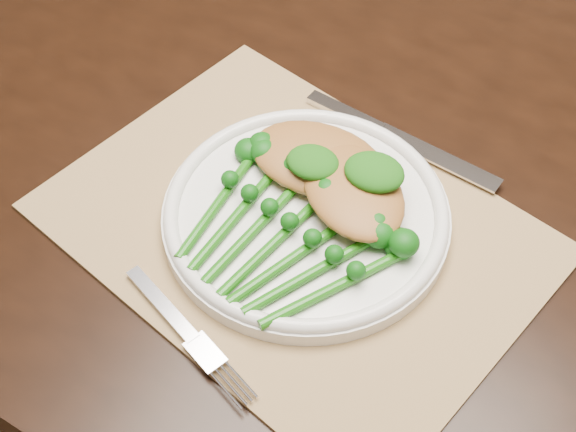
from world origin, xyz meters
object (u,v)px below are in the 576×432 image
at_px(dining_table, 342,303).
at_px(chicken_fillet_left, 318,159).
at_px(broccolini_bundle, 274,243).
at_px(dinner_plate, 306,213).
at_px(placemat, 294,228).

distance_m(dining_table, chicken_fillet_left, 0.42).
distance_m(chicken_fillet_left, broccolini_bundle, 0.10).
bearing_deg(dining_table, dinner_plate, -79.69).
bearing_deg(dining_table, chicken_fillet_left, -83.99).
bearing_deg(broccolini_bundle, dinner_plate, 97.46).
height_order(placemat, dinner_plate, dinner_plate).
bearing_deg(chicken_fillet_left, placemat, -84.86).
height_order(dining_table, chicken_fillet_left, chicken_fillet_left).
distance_m(placemat, chicken_fillet_left, 0.07).
relative_size(placemat, dinner_plate, 1.64).
height_order(dinner_plate, broccolini_bundle, broccolini_bundle).
bearing_deg(broccolini_bundle, dining_table, 108.39).
relative_size(dining_table, broccolini_bundle, 7.70).
height_order(placemat, chicken_fillet_left, chicken_fillet_left).
bearing_deg(placemat, chicken_fillet_left, 111.25).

